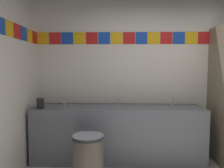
% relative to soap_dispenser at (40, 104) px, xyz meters
% --- Properties ---
extents(wall_back, '(4.34, 0.09, 2.69)m').
position_rel_soap_dispenser_xyz_m(wall_back, '(1.97, 0.50, 0.42)').
color(wall_back, silver).
rests_on(wall_back, ground_plane).
extents(vanity_counter, '(2.64, 0.58, 0.85)m').
position_rel_soap_dispenser_xyz_m(vanity_counter, '(1.17, 0.17, -0.49)').
color(vanity_counter, slate).
rests_on(vanity_counter, ground_plane).
extents(faucet_left, '(0.04, 0.10, 0.14)m').
position_rel_soap_dispenser_xyz_m(faucet_left, '(0.29, 0.26, -0.03)').
color(faucet_left, silver).
rests_on(faucet_left, vanity_counter).
extents(faucet_center, '(0.04, 0.10, 0.14)m').
position_rel_soap_dispenser_xyz_m(faucet_center, '(1.17, 0.26, -0.03)').
color(faucet_center, silver).
rests_on(faucet_center, vanity_counter).
extents(faucet_right, '(0.04, 0.10, 0.14)m').
position_rel_soap_dispenser_xyz_m(faucet_right, '(2.05, 0.26, -0.03)').
color(faucet_right, silver).
rests_on(faucet_right, vanity_counter).
extents(soap_dispenser, '(0.09, 0.09, 0.16)m').
position_rel_soap_dispenser_xyz_m(soap_dispenser, '(0.00, 0.00, 0.00)').
color(soap_dispenser, black).
rests_on(soap_dispenser, vanity_counter).
extents(trash_bin, '(0.40, 0.40, 0.61)m').
position_rel_soap_dispenser_xyz_m(trash_bin, '(0.79, -0.49, -0.62)').
color(trash_bin, brown).
rests_on(trash_bin, ground_plane).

